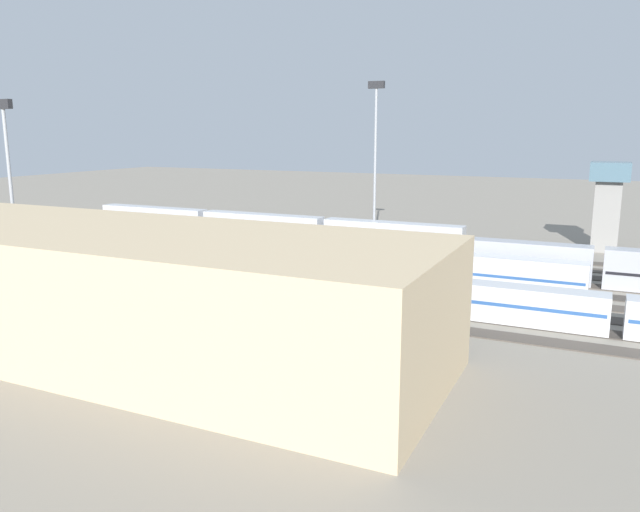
{
  "coord_description": "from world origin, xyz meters",
  "views": [
    {
      "loc": [
        -38.37,
        78.62,
        19.31
      ],
      "look_at": [
        -3.06,
        3.0,
        2.5
      ],
      "focal_mm": 34.61,
      "sensor_mm": 36.0,
      "label": 1
    }
  ],
  "objects_px": {
    "maintenance_shed": "(125,291)",
    "train_on_track_3": "(335,245)",
    "train_on_track_7": "(618,315)",
    "train_on_track_1": "(262,228)",
    "light_mast_1": "(9,164)",
    "train_on_track_0": "(272,227)",
    "light_mast_0": "(375,142)",
    "control_tower": "(608,200)",
    "train_on_track_4": "(247,248)"
  },
  "relations": [
    {
      "from": "maintenance_shed",
      "to": "train_on_track_3",
      "type": "bearing_deg",
      "value": -91.85
    },
    {
      "from": "train_on_track_7",
      "to": "train_on_track_3",
      "type": "bearing_deg",
      "value": -27.47
    },
    {
      "from": "train_on_track_1",
      "to": "light_mast_1",
      "type": "relative_size",
      "value": 3.05
    },
    {
      "from": "train_on_track_0",
      "to": "light_mast_1",
      "type": "xyz_separation_m",
      "value": [
        14.28,
        43.17,
        13.21
      ]
    },
    {
      "from": "light_mast_0",
      "to": "control_tower",
      "type": "xyz_separation_m",
      "value": [
        -36.84,
        -9.63,
        -9.14
      ]
    },
    {
      "from": "train_on_track_7",
      "to": "train_on_track_0",
      "type": "height_order",
      "value": "same"
    },
    {
      "from": "train_on_track_4",
      "to": "train_on_track_3",
      "type": "xyz_separation_m",
      "value": [
        -12.31,
        -5.0,
        0.6
      ]
    },
    {
      "from": "train_on_track_1",
      "to": "train_on_track_7",
      "type": "bearing_deg",
      "value": 152.2
    },
    {
      "from": "train_on_track_7",
      "to": "light_mast_1",
      "type": "height_order",
      "value": "light_mast_1"
    },
    {
      "from": "train_on_track_1",
      "to": "train_on_track_4",
      "type": "height_order",
      "value": "train_on_track_1"
    },
    {
      "from": "train_on_track_4",
      "to": "light_mast_0",
      "type": "bearing_deg",
      "value": -118.52
    },
    {
      "from": "light_mast_0",
      "to": "light_mast_1",
      "type": "relative_size",
      "value": 1.19
    },
    {
      "from": "light_mast_1",
      "to": "light_mast_0",
      "type": "bearing_deg",
      "value": -126.21
    },
    {
      "from": "train_on_track_4",
      "to": "light_mast_0",
      "type": "distance_m",
      "value": 29.94
    },
    {
      "from": "train_on_track_1",
      "to": "light_mast_1",
      "type": "height_order",
      "value": "light_mast_1"
    },
    {
      "from": "train_on_track_7",
      "to": "train_on_track_0",
      "type": "relative_size",
      "value": 1.0
    },
    {
      "from": "train_on_track_1",
      "to": "light_mast_1",
      "type": "distance_m",
      "value": 42.93
    },
    {
      "from": "light_mast_1",
      "to": "control_tower",
      "type": "height_order",
      "value": "light_mast_1"
    },
    {
      "from": "train_on_track_3",
      "to": "light_mast_1",
      "type": "distance_m",
      "value": 45.56
    },
    {
      "from": "train_on_track_3",
      "to": "control_tower",
      "type": "distance_m",
      "value": 46.01
    },
    {
      "from": "train_on_track_3",
      "to": "control_tower",
      "type": "relative_size",
      "value": 8.22
    },
    {
      "from": "train_on_track_7",
      "to": "light_mast_1",
      "type": "distance_m",
      "value": 73.64
    },
    {
      "from": "train_on_track_7",
      "to": "train_on_track_3",
      "type": "distance_m",
      "value": 43.36
    },
    {
      "from": "train_on_track_4",
      "to": "train_on_track_0",
      "type": "bearing_deg",
      "value": -70.92
    },
    {
      "from": "train_on_track_4",
      "to": "maintenance_shed",
      "type": "height_order",
      "value": "maintenance_shed"
    },
    {
      "from": "light_mast_1",
      "to": "train_on_track_7",
      "type": "bearing_deg",
      "value": -173.53
    },
    {
      "from": "control_tower",
      "to": "train_on_track_4",
      "type": "bearing_deg",
      "value": 33.19
    },
    {
      "from": "light_mast_0",
      "to": "train_on_track_4",
      "type": "bearing_deg",
      "value": 61.48
    },
    {
      "from": "train_on_track_4",
      "to": "light_mast_0",
      "type": "height_order",
      "value": "light_mast_0"
    },
    {
      "from": "light_mast_0",
      "to": "light_mast_1",
      "type": "height_order",
      "value": "light_mast_0"
    },
    {
      "from": "train_on_track_7",
      "to": "maintenance_shed",
      "type": "bearing_deg",
      "value": 30.01
    },
    {
      "from": "train_on_track_4",
      "to": "light_mast_1",
      "type": "height_order",
      "value": "light_mast_1"
    },
    {
      "from": "train_on_track_0",
      "to": "train_on_track_7",
      "type": "bearing_deg",
      "value": 148.76
    },
    {
      "from": "train_on_track_7",
      "to": "maintenance_shed",
      "type": "distance_m",
      "value": 46.16
    },
    {
      "from": "train_on_track_1",
      "to": "train_on_track_3",
      "type": "bearing_deg",
      "value": 151.53
    },
    {
      "from": "light_mast_0",
      "to": "maintenance_shed",
      "type": "xyz_separation_m",
      "value": [
        1.28,
        60.47,
        -12.09
      ]
    },
    {
      "from": "control_tower",
      "to": "maintenance_shed",
      "type": "bearing_deg",
      "value": 61.46
    },
    {
      "from": "train_on_track_1",
      "to": "light_mast_0",
      "type": "height_order",
      "value": "light_mast_0"
    },
    {
      "from": "light_mast_1",
      "to": "control_tower",
      "type": "xyz_separation_m",
      "value": [
        -70.24,
        -55.25,
        -6.76
      ]
    },
    {
      "from": "train_on_track_0",
      "to": "control_tower",
      "type": "xyz_separation_m",
      "value": [
        -55.96,
        -12.08,
        6.45
      ]
    },
    {
      "from": "train_on_track_1",
      "to": "train_on_track_3",
      "type": "relative_size",
      "value": 0.6
    },
    {
      "from": "train_on_track_0",
      "to": "light_mast_0",
      "type": "xyz_separation_m",
      "value": [
        -19.12,
        -2.45,
        15.59
      ]
    },
    {
      "from": "train_on_track_7",
      "to": "train_on_track_1",
      "type": "relative_size",
      "value": 0.66
    },
    {
      "from": "train_on_track_0",
      "to": "light_mast_0",
      "type": "distance_m",
      "value": 24.79
    },
    {
      "from": "train_on_track_0",
      "to": "light_mast_1",
      "type": "distance_m",
      "value": 47.35
    },
    {
      "from": "train_on_track_0",
      "to": "train_on_track_4",
      "type": "relative_size",
      "value": 0.49
    },
    {
      "from": "light_mast_0",
      "to": "train_on_track_7",
      "type": "bearing_deg",
      "value": 135.86
    },
    {
      "from": "control_tower",
      "to": "train_on_track_0",
      "type": "bearing_deg",
      "value": 12.18
    },
    {
      "from": "train_on_track_1",
      "to": "train_on_track_4",
      "type": "xyz_separation_m",
      "value": [
        -6.13,
        15.0,
        -0.6
      ]
    },
    {
      "from": "train_on_track_7",
      "to": "light_mast_0",
      "type": "xyz_separation_m",
      "value": [
        38.58,
        -37.45,
        15.59
      ]
    }
  ]
}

